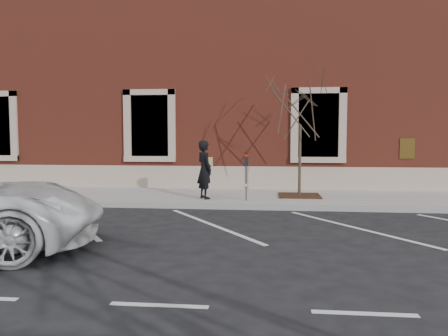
# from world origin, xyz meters

# --- Properties ---
(ground) EXTENTS (120.00, 120.00, 0.00)m
(ground) POSITION_xyz_m (0.00, 0.00, 0.00)
(ground) COLOR #28282B
(ground) RESTS_ON ground
(sidewalk_near) EXTENTS (40.00, 3.50, 0.15)m
(sidewalk_near) POSITION_xyz_m (0.00, 1.75, 0.07)
(sidewalk_near) COLOR beige
(sidewalk_near) RESTS_ON ground
(curb_near) EXTENTS (40.00, 0.12, 0.15)m
(curb_near) POSITION_xyz_m (0.00, -0.05, 0.07)
(curb_near) COLOR #9E9E99
(curb_near) RESTS_ON ground
(parking_stripes) EXTENTS (28.00, 4.40, 0.01)m
(parking_stripes) POSITION_xyz_m (0.00, -2.20, 0.00)
(parking_stripes) COLOR silver
(parking_stripes) RESTS_ON ground
(building_civic) EXTENTS (40.00, 8.62, 8.00)m
(building_civic) POSITION_xyz_m (0.00, 7.74, 4.00)
(building_civic) COLOR maroon
(building_civic) RESTS_ON ground
(man) EXTENTS (0.71, 0.76, 1.75)m
(man) POSITION_xyz_m (-0.62, 0.91, 1.02)
(man) COLOR black
(man) RESTS_ON sidewalk_near
(parking_meter) EXTENTS (0.12, 0.09, 1.35)m
(parking_meter) POSITION_xyz_m (0.65, 0.60, 1.08)
(parking_meter) COLOR #595B60
(parking_meter) RESTS_ON sidewalk_near
(tree_grate) EXTENTS (1.29, 1.29, 0.03)m
(tree_grate) POSITION_xyz_m (2.26, 1.75, 0.17)
(tree_grate) COLOR #432A15
(tree_grate) RESTS_ON sidewalk_near
(sapling) EXTENTS (2.44, 2.44, 4.06)m
(sapling) POSITION_xyz_m (2.26, 1.75, 2.99)
(sapling) COLOR #413528
(sapling) RESTS_ON sidewalk_near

